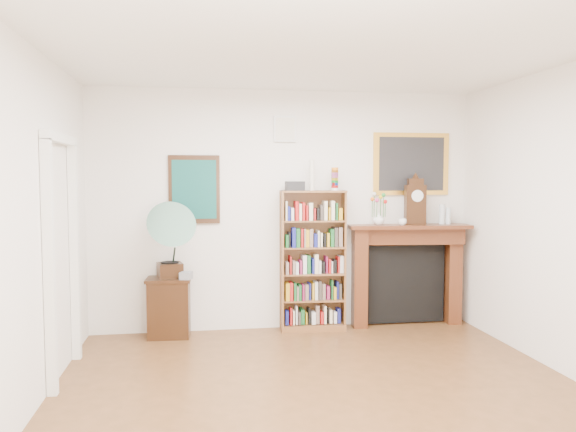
% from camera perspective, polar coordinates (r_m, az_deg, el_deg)
% --- Properties ---
extents(room, '(4.51, 5.01, 2.81)m').
position_cam_1_polar(room, '(4.16, 4.90, -1.44)').
color(room, '#523419').
rests_on(room, ground).
extents(door_casing, '(0.08, 1.02, 2.17)m').
position_cam_1_polar(door_casing, '(5.38, -21.95, -1.96)').
color(door_casing, white).
rests_on(door_casing, left_wall).
extents(teal_poster, '(0.58, 0.04, 0.78)m').
position_cam_1_polar(teal_poster, '(6.50, -9.50, 2.68)').
color(teal_poster, black).
rests_on(teal_poster, back_wall).
extents(small_picture, '(0.26, 0.04, 0.30)m').
position_cam_1_polar(small_picture, '(6.60, -0.31, 8.83)').
color(small_picture, white).
rests_on(small_picture, back_wall).
extents(gilt_painting, '(0.95, 0.04, 0.75)m').
position_cam_1_polar(gilt_painting, '(6.99, 12.41, 5.18)').
color(gilt_painting, gold).
rests_on(gilt_painting, back_wall).
extents(bookshelf, '(0.77, 0.32, 1.88)m').
position_cam_1_polar(bookshelf, '(6.56, 2.57, -3.73)').
color(bookshelf, brown).
rests_on(bookshelf, floor).
extents(side_cabinet, '(0.51, 0.38, 0.67)m').
position_cam_1_polar(side_cabinet, '(6.50, -11.99, -9.07)').
color(side_cabinet, black).
rests_on(side_cabinet, floor).
extents(fireplace, '(1.48, 0.47, 1.22)m').
position_cam_1_polar(fireplace, '(6.96, 11.94, -4.92)').
color(fireplace, '#442210').
rests_on(fireplace, floor).
extents(gramophone, '(0.65, 0.75, 0.86)m').
position_cam_1_polar(gramophone, '(6.27, -12.02, -1.94)').
color(gramophone, black).
rests_on(gramophone, side_cabinet).
extents(cd_stack, '(0.15, 0.15, 0.08)m').
position_cam_1_polar(cd_stack, '(6.30, -10.32, -5.98)').
color(cd_stack, '#ADAFBA').
rests_on(cd_stack, side_cabinet).
extents(mantel_clock, '(0.25, 0.16, 0.55)m').
position_cam_1_polar(mantel_clock, '(6.87, 12.80, 1.36)').
color(mantel_clock, black).
rests_on(mantel_clock, fireplace).
extents(flower_vase, '(0.18, 0.18, 0.14)m').
position_cam_1_polar(flower_vase, '(6.75, 9.19, -0.28)').
color(flower_vase, white).
rests_on(flower_vase, fireplace).
extents(teacup, '(0.11, 0.11, 0.08)m').
position_cam_1_polar(teacup, '(6.74, 11.53, -0.59)').
color(teacup, white).
rests_on(teacup, fireplace).
extents(bottle_left, '(0.07, 0.07, 0.24)m').
position_cam_1_polar(bottle_left, '(7.01, 15.36, 0.18)').
color(bottle_left, silver).
rests_on(bottle_left, fireplace).
extents(bottle_right, '(0.06, 0.06, 0.20)m').
position_cam_1_polar(bottle_right, '(7.04, 15.97, 0.03)').
color(bottle_right, silver).
rests_on(bottle_right, fireplace).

